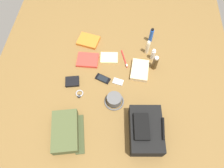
{
  "coord_description": "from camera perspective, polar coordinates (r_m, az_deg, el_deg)",
  "views": [
    {
      "loc": [
        0.77,
        0.07,
        1.48
      ],
      "look_at": [
        0.0,
        0.0,
        0.04
      ],
      "focal_mm": 33.05,
      "sensor_mm": 36.0,
      "label": 1
    }
  ],
  "objects": [
    {
      "name": "toothbrush",
      "position": [
        1.8,
        3.49,
        6.76
      ],
      "size": [
        0.18,
        0.07,
        0.02
      ],
      "color": "red",
      "rests_on": "ground_plane"
    },
    {
      "name": "media_player",
      "position": [
        1.69,
        1.66,
        0.66
      ],
      "size": [
        0.07,
        0.09,
        0.01
      ],
      "color": "#B7B7BC",
      "rests_on": "ground_plane"
    },
    {
      "name": "toiletry_pouch",
      "position": [
        1.53,
        -12.62,
        -12.7
      ],
      "size": [
        0.32,
        0.27,
        0.08
      ],
      "color": "#47512D",
      "rests_on": "ground_plane"
    },
    {
      "name": "folded_towel",
      "position": [
        1.74,
        7.68,
        3.83
      ],
      "size": [
        0.21,
        0.16,
        0.04
      ],
      "primitive_type": "cube",
      "rotation": [
        0.0,
        0.0,
        -0.09
      ],
      "color": "beige",
      "rests_on": "ground_plane"
    },
    {
      "name": "bucket_hat",
      "position": [
        1.58,
        0.61,
        -4.43
      ],
      "size": [
        0.15,
        0.15,
        0.08
      ],
      "color": "#585858",
      "rests_on": "ground_plane"
    },
    {
      "name": "deodorant_spray",
      "position": [
        1.91,
        10.78,
        13.07
      ],
      "size": [
        0.03,
        0.03,
        0.15
      ],
      "color": "blue",
      "rests_on": "ground_plane"
    },
    {
      "name": "paperback_novel",
      "position": [
        1.93,
        -6.54,
        11.79
      ],
      "size": [
        0.18,
        0.21,
        0.03
      ],
      "color": "orange",
      "rests_on": "ground_plane"
    },
    {
      "name": "ground_plane",
      "position": [
        1.68,
        0.0,
        -0.84
      ],
      "size": [
        2.64,
        2.02,
        0.02
      ],
      "primitive_type": "cube",
      "color": "brown",
      "rests_on": "ground"
    },
    {
      "name": "travel_guidebook",
      "position": [
        1.8,
        -6.73,
        6.59
      ],
      "size": [
        0.14,
        0.18,
        0.02
      ],
      "color": "red",
      "rests_on": "ground_plane"
    },
    {
      "name": "toothpaste_tube",
      "position": [
        1.81,
        11.28,
        7.99
      ],
      "size": [
        0.04,
        0.04,
        0.12
      ],
      "color": "white",
      "rests_on": "ground_plane"
    },
    {
      "name": "backpack",
      "position": [
        1.48,
        9.27,
        -12.5
      ],
      "size": [
        0.35,
        0.25,
        0.16
      ],
      "color": "black",
      "rests_on": "ground_plane"
    },
    {
      "name": "wallet",
      "position": [
        1.71,
        -10.92,
        0.66
      ],
      "size": [
        0.11,
        0.12,
        0.02
      ],
      "primitive_type": "cube",
      "rotation": [
        0.0,
        0.0,
        0.18
      ],
      "color": "black",
      "rests_on": "ground_plane"
    },
    {
      "name": "notepad",
      "position": [
        1.81,
        -0.8,
        7.28
      ],
      "size": [
        0.12,
        0.16,
        0.02
      ],
      "primitive_type": "cube",
      "rotation": [
        0.0,
        0.0,
        0.07
      ],
      "color": "beige",
      "rests_on": "ground_plane"
    },
    {
      "name": "lotion_bottle",
      "position": [
        1.82,
        9.8,
        9.92
      ],
      "size": [
        0.03,
        0.03,
        0.15
      ],
      "color": "beige",
      "rests_on": "ground_plane"
    },
    {
      "name": "cell_phone",
      "position": [
        1.7,
        -2.57,
        1.49
      ],
      "size": [
        0.1,
        0.13,
        0.01
      ],
      "color": "black",
      "rests_on": "ground_plane"
    },
    {
      "name": "wristwatch",
      "position": [
        1.65,
        -8.99,
        -2.66
      ],
      "size": [
        0.07,
        0.06,
        0.01
      ],
      "color": "#99999E",
      "rests_on": "ground_plane"
    },
    {
      "name": "cologne_bottle",
      "position": [
        1.74,
        11.83,
        5.75
      ],
      "size": [
        0.04,
        0.04,
        0.14
      ],
      "color": "#473319",
      "rests_on": "ground_plane"
    }
  ]
}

